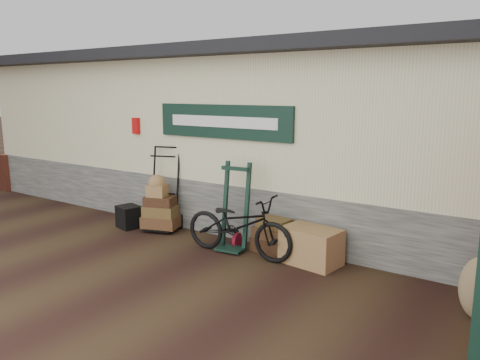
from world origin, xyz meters
name	(u,v)px	position (x,y,z in m)	size (l,w,h in m)	color
ground	(201,256)	(0.00, 0.00, 0.00)	(80.00, 80.00, 0.00)	black
station_building	(290,135)	(-0.01, 2.74, 1.61)	(14.40, 4.10, 3.20)	#4C4C47
porter_trolley	(164,188)	(-1.46, 0.77, 0.75)	(0.75, 0.56, 1.50)	black
green_barrow	(235,207)	(0.22, 0.56, 0.68)	(0.49, 0.42, 1.37)	black
suitcase_stack	(273,235)	(0.77, 0.79, 0.27)	(0.62, 0.39, 0.55)	black
wicker_hamper	(311,246)	(1.48, 0.66, 0.26)	(0.80, 0.52, 0.52)	olive
black_trunk	(129,217)	(-2.04, 0.45, 0.20)	(0.40, 0.34, 0.40)	black
bicycle	(238,222)	(0.42, 0.37, 0.52)	(1.80, 0.63, 1.05)	black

